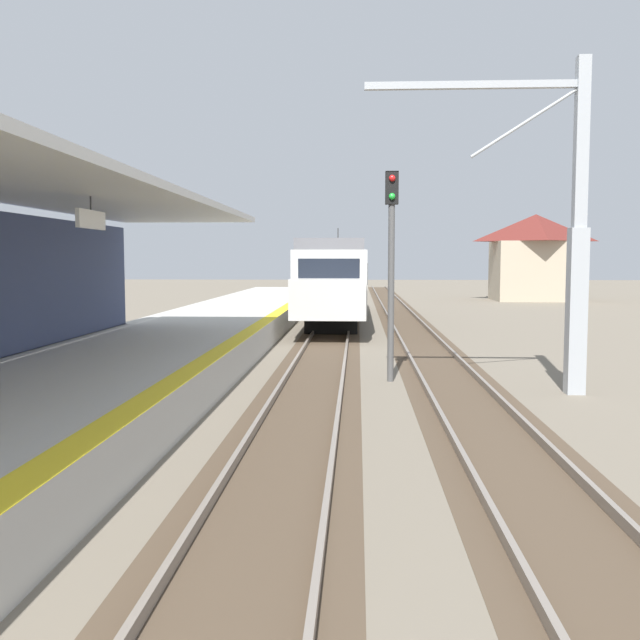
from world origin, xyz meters
name	(u,v)px	position (x,y,z in m)	size (l,w,h in m)	color
station_platform	(126,369)	(-2.50, 16.00, 0.45)	(5.00, 80.00, 0.91)	#B7B5AD
track_pair_nearest_platform	(320,364)	(1.90, 20.00, 0.05)	(2.34, 120.00, 0.16)	#4C3D2D
track_pair_middle	(438,364)	(5.30, 20.00, 0.05)	(2.34, 120.00, 0.16)	#4C3D2D
approaching_train	(336,277)	(1.90, 35.28, 2.18)	(2.93, 19.60, 4.76)	silver
rail_signal_post	(391,254)	(3.82, 17.31, 3.19)	(0.32, 0.34, 5.20)	#4C4C4C
catenary_pylon_far_side	(565,235)	(7.62, 15.83, 3.60)	(5.00, 0.40, 7.50)	#9EA3A8
distant_trackside_house	(535,256)	(16.19, 54.41, 3.34)	(6.60, 5.28, 6.40)	tan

